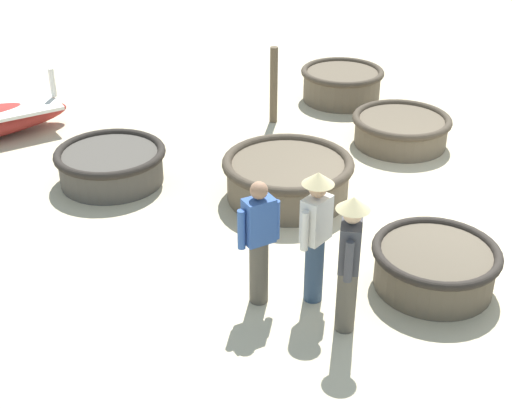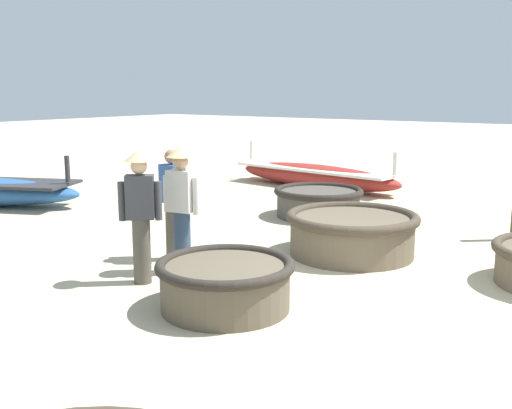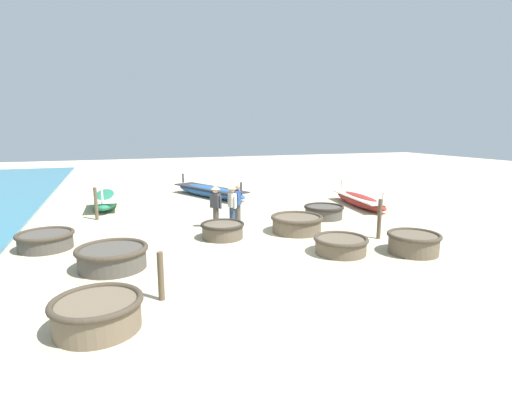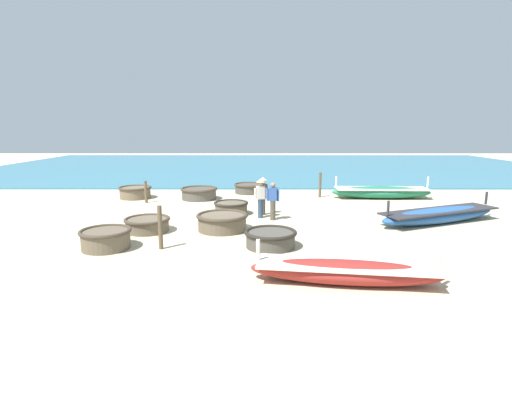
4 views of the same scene
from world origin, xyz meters
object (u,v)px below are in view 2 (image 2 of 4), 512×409
(coracle_upturned, at_px, (318,201))
(fisherman_by_coracle, at_px, (140,208))
(coracle_far_left, at_px, (225,282))
(long_boat_white_hull, at_px, (316,175))
(fisherman_standing_right, at_px, (181,201))
(coracle_front_right, at_px, (352,232))
(fisherman_standing_left, at_px, (173,202))

(coracle_upturned, bearing_deg, fisherman_by_coracle, -177.81)
(coracle_upturned, distance_m, coracle_far_left, 5.16)
(long_boat_white_hull, xyz_separation_m, fisherman_by_coracle, (-7.79, -1.94, 0.65))
(fisherman_standing_right, bearing_deg, coracle_front_right, -35.16)
(long_boat_white_hull, xyz_separation_m, fisherman_standing_right, (-7.16, -2.05, 0.65))
(long_boat_white_hull, xyz_separation_m, fisherman_standing_left, (-6.78, -1.54, 0.53))
(coracle_upturned, relative_size, coracle_far_left, 1.11)
(coracle_far_left, relative_size, long_boat_white_hull, 0.32)
(coracle_upturned, relative_size, fisherman_standing_right, 1.02)
(coracle_upturned, xyz_separation_m, long_boat_white_hull, (3.00, 1.75, 0.00))
(fisherman_standing_left, bearing_deg, long_boat_white_hull, 12.76)
(fisherman_by_coracle, bearing_deg, coracle_upturned, 2.19)
(fisherman_by_coracle, relative_size, fisherman_standing_left, 1.06)
(coracle_far_left, bearing_deg, fisherman_standing_right, 60.16)
(fisherman_by_coracle, xyz_separation_m, fisherman_standing_right, (0.62, -0.11, 0.00))
(coracle_far_left, xyz_separation_m, long_boat_white_hull, (7.91, 3.34, 0.00))
(coracle_front_right, bearing_deg, fisherman_standing_right, 144.84)
(fisherman_standing_left, relative_size, fisherman_standing_right, 0.94)
(coracle_upturned, relative_size, coracle_front_right, 0.88)
(coracle_upturned, distance_m, coracle_front_right, 2.74)
(fisherman_by_coracle, xyz_separation_m, fisherman_standing_left, (1.00, 0.40, -0.12))
(coracle_front_right, relative_size, long_boat_white_hull, 0.40)
(coracle_front_right, xyz_separation_m, fisherman_standing_right, (-2.05, 1.45, 0.61))
(coracle_far_left, height_order, coracle_front_right, coracle_front_right)
(fisherman_standing_right, bearing_deg, long_boat_white_hull, 15.95)
(coracle_front_right, distance_m, fisherman_standing_left, 2.62)
(long_boat_white_hull, relative_size, fisherman_standing_left, 3.09)
(coracle_far_left, xyz_separation_m, fisherman_standing_right, (0.74, 1.29, 0.66))
(coracle_far_left, relative_size, fisherman_standing_left, 0.98)
(coracle_far_left, xyz_separation_m, coracle_front_right, (2.79, -0.15, 0.05))
(fisherman_standing_right, bearing_deg, coracle_upturned, 4.05)
(coracle_front_right, bearing_deg, long_boat_white_hull, 34.35)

